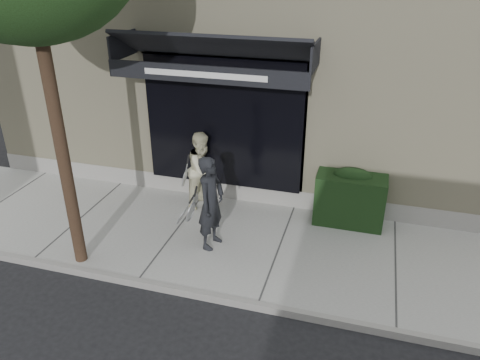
% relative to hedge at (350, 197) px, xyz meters
% --- Properties ---
extents(ground, '(80.00, 80.00, 0.00)m').
position_rel_hedge_xyz_m(ground, '(-1.10, -1.25, -0.66)').
color(ground, black).
rests_on(ground, ground).
extents(sidewalk, '(20.00, 3.00, 0.12)m').
position_rel_hedge_xyz_m(sidewalk, '(-1.10, -1.25, -0.60)').
color(sidewalk, gray).
rests_on(sidewalk, ground).
extents(curb, '(20.00, 0.10, 0.14)m').
position_rel_hedge_xyz_m(curb, '(-1.10, -2.80, -0.59)').
color(curb, gray).
rests_on(curb, ground).
extents(building_facade, '(14.30, 8.04, 5.64)m').
position_rel_hedge_xyz_m(building_facade, '(-1.11, 3.71, 2.08)').
color(building_facade, beige).
rests_on(building_facade, ground).
extents(hedge, '(1.30, 0.70, 1.14)m').
position_rel_hedge_xyz_m(hedge, '(0.00, 0.00, 0.00)').
color(hedge, black).
rests_on(hedge, sidewalk).
extents(pedestrian_front, '(0.78, 0.81, 1.72)m').
position_rel_hedge_xyz_m(pedestrian_front, '(-2.28, -1.51, 0.32)').
color(pedestrian_front, black).
rests_on(pedestrian_front, sidewalk).
extents(pedestrian_back, '(0.81, 0.99, 1.59)m').
position_rel_hedge_xyz_m(pedestrian_back, '(-2.94, -0.12, 0.25)').
color(pedestrian_back, beige).
rests_on(pedestrian_back, sidewalk).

